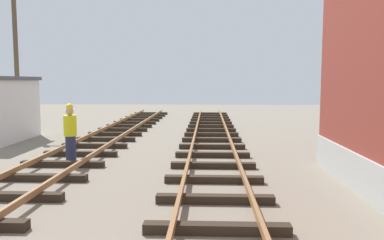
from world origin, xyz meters
name	(u,v)px	position (x,y,z in m)	size (l,w,h in m)	color
utility_pole_far	(16,46)	(-9.09, 18.95, 4.42)	(1.80, 0.24, 8.46)	brown
track_worker_foreground	(70,133)	(-3.15, 10.41, 0.93)	(0.40, 0.40, 1.87)	#262D4C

